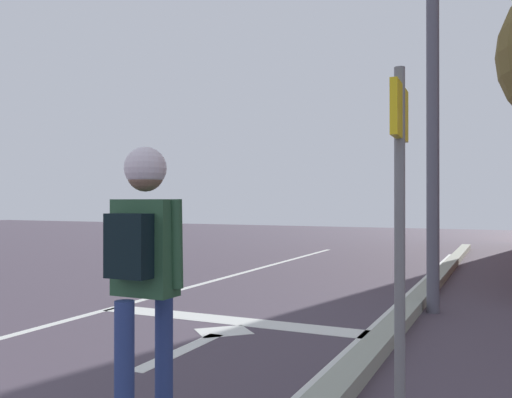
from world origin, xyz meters
TOP-DOWN VIEW (x-y plane):
  - lane_line_center at (-0.28, 6.00)m, footprint 0.12×20.00m
  - lane_line_curbside at (3.12, 6.00)m, footprint 0.12×20.00m
  - stop_bar at (1.49, 6.41)m, footprint 3.56×0.40m
  - lane_arrow_stem at (1.67, 5.04)m, footprint 0.16×1.40m
  - lane_arrow_head at (1.67, 5.89)m, footprint 0.71×0.71m
  - curb_strip at (3.37, 6.00)m, footprint 0.24×24.00m
  - skater at (2.58, 3.24)m, footprint 0.46×0.62m
  - traffic_signal_mast at (2.71, 7.91)m, footprint 4.51×0.34m
  - street_sign_post at (3.94, 3.74)m, footprint 0.06×0.44m

SIDE VIEW (x-z plane):
  - lane_line_center at x=-0.28m, z-range 0.00..0.01m
  - lane_line_curbside at x=3.12m, z-range 0.00..0.01m
  - stop_bar at x=1.49m, z-range 0.00..0.01m
  - lane_arrow_stem at x=1.67m, z-range 0.00..0.01m
  - lane_arrow_head at x=1.67m, z-range 0.00..0.01m
  - curb_strip at x=3.37m, z-range 0.00..0.14m
  - skater at x=2.58m, z-range 0.30..1.96m
  - street_sign_post at x=3.94m, z-range 0.34..2.51m
  - traffic_signal_mast at x=2.71m, z-range 1.07..7.01m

